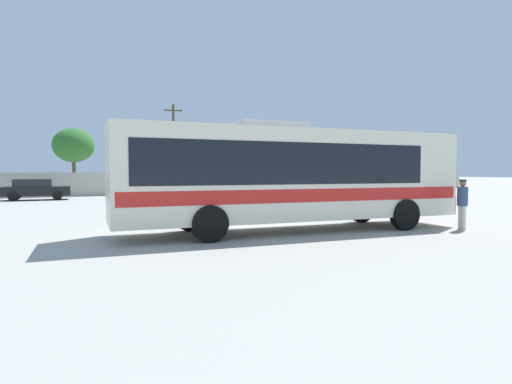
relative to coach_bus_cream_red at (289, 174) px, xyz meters
name	(u,v)px	position (x,y,z in m)	size (l,w,h in m)	color
ground_plane	(206,207)	(0.91, 10.36, -1.89)	(300.00, 300.00, 0.00)	#A3A099
perimeter_wall	(147,184)	(0.91, 25.20, -0.92)	(80.00, 0.30, 1.94)	#B2AD9E
coach_bus_cream_red	(289,174)	(0.00, 0.00, 0.00)	(11.84, 3.55, 3.54)	silver
attendant_by_bus_door	(462,201)	(5.37, -2.39, -0.92)	(0.41, 0.41, 1.70)	silver
parked_car_second_black	(36,189)	(-7.67, 21.53, -1.11)	(4.47, 2.19, 1.47)	black
utility_pole_near	(174,146)	(4.40, 29.08, 2.60)	(1.78, 0.55, 8.61)	#4C3823
roadside_tree_midleft	(73,145)	(-4.49, 31.95, 2.60)	(3.80, 3.80, 6.12)	brown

